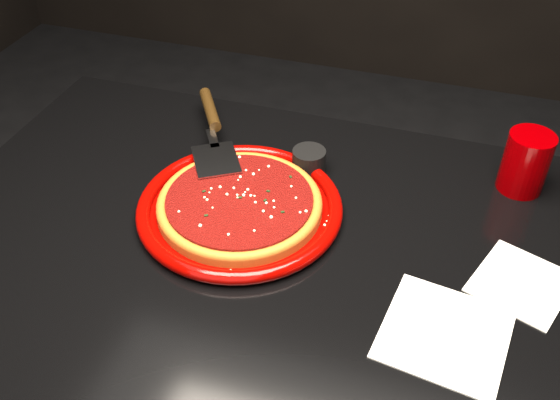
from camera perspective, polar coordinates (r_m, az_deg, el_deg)
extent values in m
cube|color=black|center=(1.26, 0.38, -17.15)|extent=(1.20, 0.80, 0.75)
cylinder|color=#6F0201|center=(1.03, -3.69, -0.69)|extent=(0.45, 0.45, 0.03)
cylinder|color=#954B17|center=(1.03, -3.70, -0.52)|extent=(0.36, 0.36, 0.01)
torus|color=#954B17|center=(1.02, -3.72, -0.23)|extent=(0.36, 0.36, 0.02)
cylinder|color=maroon|center=(1.02, -3.73, -0.02)|extent=(0.32, 0.32, 0.01)
cylinder|color=#870001|center=(1.13, 21.54, 3.22)|extent=(0.10, 0.10, 0.11)
cube|color=silver|center=(0.89, 14.82, -11.73)|extent=(0.19, 0.19, 0.00)
cube|color=silver|center=(0.99, 21.18, -7.10)|extent=(0.16, 0.17, 0.00)
cylinder|color=black|center=(1.11, 2.66, 3.54)|extent=(0.07, 0.07, 0.05)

